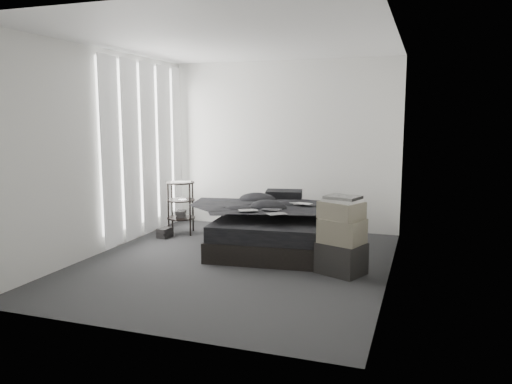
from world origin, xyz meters
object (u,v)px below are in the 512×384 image
(bed, at_px, (273,239))
(laptop, at_px, (299,199))
(side_stand, at_px, (181,208))
(box_lower, at_px, (341,258))

(bed, relative_size, laptop, 6.24)
(laptop, bearing_deg, side_stand, -176.77)
(bed, distance_m, box_lower, 1.31)
(laptop, bearing_deg, box_lower, -38.70)
(side_stand, height_order, box_lower, side_stand)
(bed, xyz_separation_m, box_lower, (1.04, -0.79, 0.05))
(bed, xyz_separation_m, laptop, (0.33, 0.08, 0.55))
(laptop, height_order, side_stand, side_stand)
(bed, height_order, side_stand, side_stand)
(bed, height_order, box_lower, box_lower)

